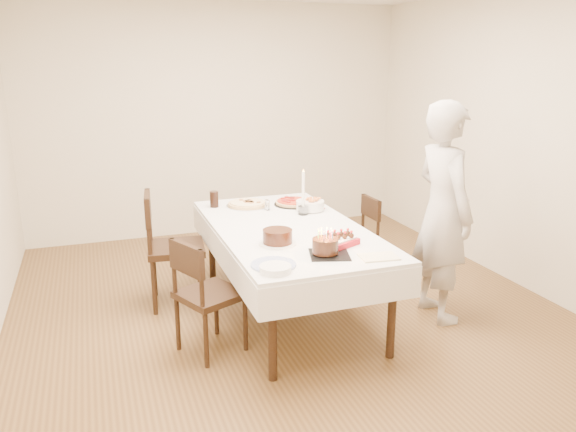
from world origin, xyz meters
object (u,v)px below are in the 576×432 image
object	(u,v)px
pasta_bowl	(310,205)
person	(443,212)
taper_candle	(303,192)
chair_left_dessert	(210,295)
pizza_white	(247,204)
pizza_pepperoni	(293,202)
cola_glass	(214,199)
layer_cake	(278,237)
chair_right_savory	(354,239)
birthday_cake	(325,241)
chair_left_savory	(176,248)
strawberry_box	(339,241)
dining_table	(288,270)

from	to	relation	value
pasta_bowl	person	bearing A→B (deg)	-47.69
taper_candle	chair_left_dessert	bearing A→B (deg)	-143.85
chair_left_dessert	pizza_white	world-z (taller)	chair_left_dessert
person	pizza_white	xyz separation A→B (m)	(-1.28, 1.19, -0.11)
pizza_pepperoni	cola_glass	xyz separation A→B (m)	(-0.71, 0.16, 0.05)
taper_candle	layer_cake	xyz separation A→B (m)	(-0.47, -0.69, -0.15)
pasta_bowl	chair_right_savory	bearing A→B (deg)	10.91
birthday_cake	chair_left_savory	bearing A→B (deg)	125.25
chair_left_savory	layer_cake	bearing A→B (deg)	131.30
pizza_white	taper_candle	distance (m)	0.60
person	chair_left_savory	bearing A→B (deg)	65.87
person	strawberry_box	xyz separation A→B (m)	(-0.95, -0.11, -0.10)
dining_table	strawberry_box	size ratio (longest dim) A/B	8.10
person	cola_glass	bearing A→B (deg)	52.70
taper_candle	pasta_bowl	bearing A→B (deg)	45.02
chair_right_savory	taper_candle	world-z (taller)	taper_candle
chair_right_savory	birthday_cake	bearing A→B (deg)	-124.90
dining_table	layer_cake	distance (m)	0.62
chair_right_savory	taper_candle	distance (m)	0.84
person	birthday_cake	xyz separation A→B (m)	(-1.13, -0.26, -0.04)
dining_table	chair_left_savory	distance (m)	0.98
pizza_white	strawberry_box	world-z (taller)	strawberry_box
dining_table	birthday_cake	world-z (taller)	birthday_cake
pizza_white	birthday_cake	world-z (taller)	birthday_cake
chair_right_savory	chair_left_savory	xyz separation A→B (m)	(-1.69, -0.01, 0.10)
chair_right_savory	strawberry_box	xyz separation A→B (m)	(-0.65, -1.08, 0.38)
chair_left_savory	birthday_cake	bearing A→B (deg)	131.78
pasta_bowl	chair_left_savory	bearing A→B (deg)	175.75
person	pizza_pepperoni	world-z (taller)	person
dining_table	pizza_white	size ratio (longest dim) A/B	5.49
pasta_bowl	birthday_cake	distance (m)	1.17
pizza_white	dining_table	bearing A→B (deg)	-79.73
person	strawberry_box	world-z (taller)	person
pizza_white	person	bearing A→B (deg)	-42.88
chair_right_savory	pasta_bowl	bearing A→B (deg)	-169.77
pizza_pepperoni	layer_cake	bearing A→B (deg)	-115.83
chair_left_savory	cola_glass	xyz separation A→B (m)	(0.41, 0.31, 0.32)
dining_table	pizza_white	xyz separation A→B (m)	(-0.13, 0.74, 0.40)
dining_table	chair_left_dessert	world-z (taller)	chair_left_dessert
pizza_pepperoni	strawberry_box	bearing A→B (deg)	-94.18
chair_left_savory	chair_left_dessert	world-z (taller)	chair_left_savory
pasta_bowl	taper_candle	world-z (taller)	taper_candle
chair_left_savory	dining_table	bearing A→B (deg)	155.42
chair_left_savory	strawberry_box	bearing A→B (deg)	140.56
dining_table	chair_left_savory	size ratio (longest dim) A/B	2.14
chair_left_savory	pasta_bowl	world-z (taller)	chair_left_savory
dining_table	chair_left_dessert	bearing A→B (deg)	-150.76
pizza_white	strawberry_box	distance (m)	1.34
chair_left_dessert	layer_cake	size ratio (longest dim) A/B	3.14
dining_table	pasta_bowl	world-z (taller)	pasta_bowl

